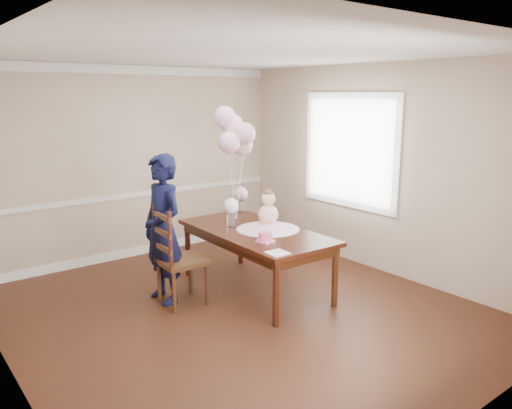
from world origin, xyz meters
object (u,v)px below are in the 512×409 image
Objects in this scene: dining_table_top at (256,232)px; woman at (163,229)px; birthday_cake at (265,237)px; dining_chair_seat at (182,261)px.

woman is at bearing 160.52° from dining_table_top.
dining_table_top is 1.18× the size of woman.
birthday_cake reaches higher than dining_chair_seat.
dining_chair_seat is at bearing 137.08° from birthday_cake.
dining_chair_seat is at bearing 169.43° from dining_table_top.
birthday_cake is at bearing -39.14° from dining_chair_seat.
birthday_cake reaches higher than dining_table_top.
dining_chair_seat is (-0.68, 0.63, -0.30)m from birthday_cake.
woman is (-0.12, 0.20, 0.34)m from dining_chair_seat.
dining_table_top reaches higher than dining_chair_seat.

